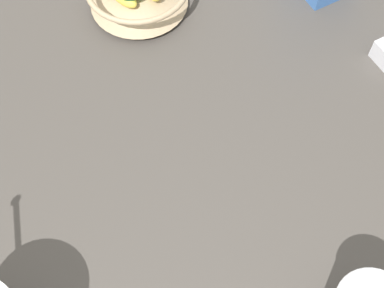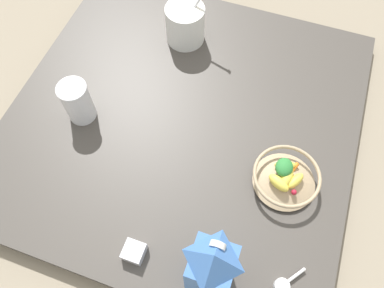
# 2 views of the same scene
# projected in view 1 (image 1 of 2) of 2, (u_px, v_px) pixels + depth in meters

# --- Properties ---
(ground_plane) EXTENTS (6.00, 6.00, 0.00)m
(ground_plane) POSITION_uv_depth(u_px,v_px,m) (173.00, 197.00, 0.83)
(ground_plane) COLOR gray
(countertop) EXTENTS (1.05, 1.05, 0.05)m
(countertop) POSITION_uv_depth(u_px,v_px,m) (173.00, 190.00, 0.81)
(countertop) COLOR #47423D
(countertop) RESTS_ON ground_plane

